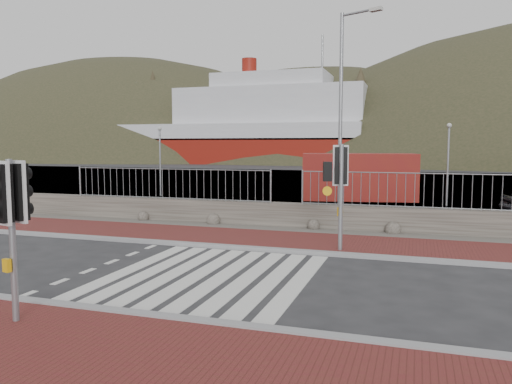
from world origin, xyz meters
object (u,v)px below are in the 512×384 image
(traffic_signal_near, at_px, (11,207))
(streetlight, at_px, (344,108))
(shipping_container, at_px, (358,177))
(traffic_signal_far, at_px, (340,174))
(ferry, at_px, (234,131))

(traffic_signal_near, relative_size, streetlight, 0.36)
(traffic_signal_near, xyz_separation_m, shipping_container, (3.32, 21.64, -0.76))
(traffic_signal_near, distance_m, traffic_signal_far, 8.63)
(streetlight, bearing_deg, shipping_container, 117.39)
(ferry, bearing_deg, traffic_signal_near, -72.42)
(traffic_signal_near, relative_size, traffic_signal_far, 0.92)
(traffic_signal_far, relative_size, shipping_container, 0.50)
(ferry, xyz_separation_m, traffic_signal_far, (27.14, -64.42, -3.13))
(traffic_signal_near, height_order, streetlight, streetlight)
(traffic_signal_far, distance_m, streetlight, 5.08)
(traffic_signal_near, relative_size, shipping_container, 0.46)
(ferry, height_order, streetlight, ferry)
(ferry, relative_size, shipping_container, 8.11)
(shipping_container, bearing_deg, traffic_signal_near, -109.72)
(ferry, distance_m, streetlight, 65.50)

